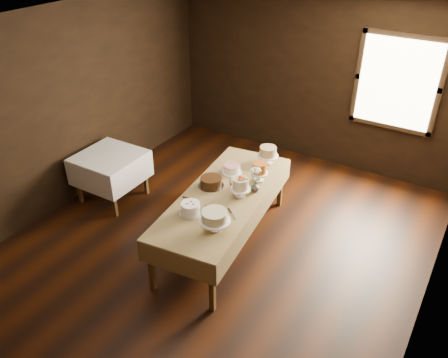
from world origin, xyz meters
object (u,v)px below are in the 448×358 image
at_px(cake_server_d, 249,188).
at_px(flower_vase, 255,187).
at_px(cake_speckled, 268,156).
at_px(cake_server_b, 233,216).
at_px(cake_server_a, 218,209).
at_px(cake_server_c, 231,182).
at_px(side_table, 109,160).
at_px(cake_caramel, 259,173).
at_px(cake_swirl, 191,209).
at_px(cake_flowers, 240,188).
at_px(cake_chocolate, 211,182).
at_px(display_table, 224,198).
at_px(cake_server_e, 195,200).
at_px(cake_lattice, 232,169).
at_px(cake_cream, 215,221).

bearing_deg(cake_server_d, flower_vase, -81.02).
distance_m(cake_speckled, cake_server_b, 1.37).
distance_m(cake_server_a, cake_server_c, 0.63).
height_order(side_table, cake_caramel, cake_caramel).
height_order(side_table, cake_swirl, cake_swirl).
bearing_deg(side_table, cake_flowers, 1.50).
bearing_deg(cake_chocolate, display_table, -17.12).
bearing_deg(cake_speckled, cake_swirl, -97.46).
relative_size(cake_speckled, cake_caramel, 1.18).
relative_size(cake_server_a, cake_server_d, 1.00).
distance_m(cake_server_b, cake_server_e, 0.57).
bearing_deg(cake_server_a, cake_speckled, 81.94).
height_order(cake_caramel, cake_swirl, cake_caramel).
bearing_deg(cake_swirl, side_table, 162.94).
bearing_deg(cake_swirl, cake_server_a, 47.80).
height_order(cake_server_b, flower_vase, flower_vase).
distance_m(cake_flowers, cake_server_c, 0.36).
xyz_separation_m(cake_lattice, cake_server_c, (0.11, -0.23, -0.05)).
relative_size(cake_cream, cake_server_d, 1.63).
distance_m(cake_swirl, cake_server_c, 0.85).
distance_m(cake_flowers, cake_swirl, 0.70).
bearing_deg(cake_cream, cake_server_a, 117.26).
height_order(display_table, cake_flowers, cake_flowers).
xyz_separation_m(display_table, cake_lattice, (-0.19, 0.52, 0.11)).
height_order(cake_speckled, cake_lattice, cake_speckled).
relative_size(cake_lattice, flower_vase, 2.61).
relative_size(cake_chocolate, cake_swirl, 1.21).
xyz_separation_m(display_table, side_table, (-1.99, 0.02, -0.05)).
distance_m(cake_lattice, cake_server_e, 0.83).
distance_m(side_table, cake_caramel, 2.27).
relative_size(cake_speckled, cake_chocolate, 0.84).
distance_m(cake_caramel, flower_vase, 0.27).
xyz_separation_m(cake_swirl, cake_server_a, (0.22, 0.24, -0.07)).
bearing_deg(cake_server_c, cake_server_b, 176.47).
bearing_deg(cake_flowers, cake_server_c, 141.40).
height_order(display_table, cake_swirl, cake_swirl).
bearing_deg(cake_speckled, cake_server_a, -89.28).
xyz_separation_m(cake_caramel, flower_vase, (0.08, -0.25, -0.06)).
bearing_deg(cake_server_b, flower_vase, 133.53).
xyz_separation_m(cake_cream, cake_server_c, (-0.37, 0.95, -0.11)).
distance_m(display_table, cake_chocolate, 0.28).
height_order(side_table, cake_cream, cake_cream).
height_order(cake_lattice, cake_swirl, cake_swirl).
bearing_deg(cake_lattice, display_table, -69.57).
bearing_deg(cake_chocolate, cake_server_c, 54.09).
xyz_separation_m(display_table, cake_server_c, (-0.08, 0.29, 0.06)).
bearing_deg(cake_server_b, cake_caramel, 137.26).
bearing_deg(flower_vase, cake_chocolate, -159.52).
relative_size(cake_caramel, flower_vase, 2.24).
bearing_deg(flower_vase, cake_server_c, 176.55).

